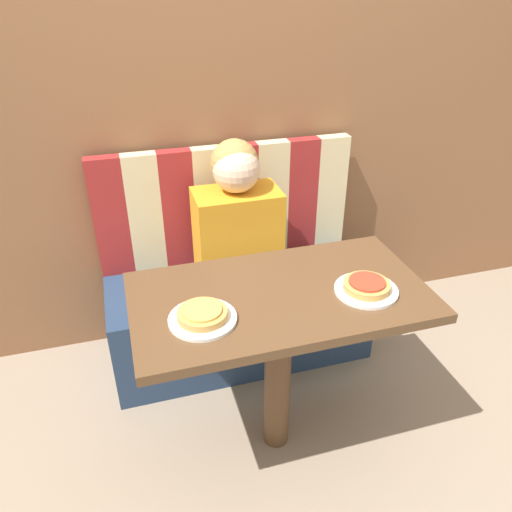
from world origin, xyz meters
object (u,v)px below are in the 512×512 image
object	(u,v)px
plate_right	(366,290)
pizza_left	(202,314)
plate_left	(203,319)
pizza_right	(367,285)
person	(237,216)

from	to	relation	value
plate_right	pizza_left	bearing A→B (deg)	180.00
plate_right	plate_left	bearing A→B (deg)	180.00
pizza_left	pizza_right	size ratio (longest dim) A/B	1.00
plate_right	pizza_right	bearing A→B (deg)	0.00
pizza_right	plate_right	bearing A→B (deg)	0.00
person	pizza_left	distance (m)	0.72
person	plate_right	distance (m)	0.72
plate_left	pizza_left	xyz separation A→B (m)	(0.00, 0.00, 0.02)
pizza_right	plate_left	bearing A→B (deg)	180.00
plate_left	person	bearing A→B (deg)	66.88
plate_right	pizza_right	world-z (taller)	pizza_right
person	pizza_left	size ratio (longest dim) A/B	4.11
plate_left	plate_right	bearing A→B (deg)	0.00
person	pizza_left	xyz separation A→B (m)	(-0.28, -0.66, 0.01)
plate_left	pizza_left	size ratio (longest dim) A/B	1.37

